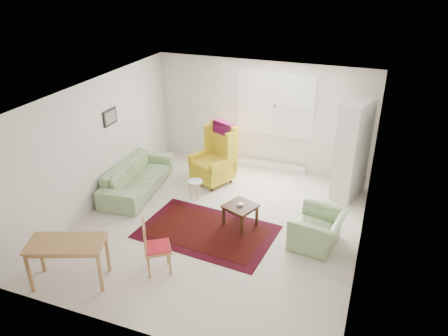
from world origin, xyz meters
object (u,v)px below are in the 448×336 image
(sofa, at_px, (137,171))
(coffee_table, at_px, (240,215))
(stool, at_px, (195,190))
(cabinet, at_px, (353,150))
(desk_chair, at_px, (157,247))
(armchair, at_px, (318,227))
(desk, at_px, (70,262))
(wingback_chair, at_px, (212,155))

(sofa, relative_size, coffee_table, 4.13)
(stool, distance_m, cabinet, 3.27)
(desk_chair, bearing_deg, armchair, -88.82)
(desk, bearing_deg, stool, 76.31)
(coffee_table, distance_m, cabinet, 2.67)
(wingback_chair, height_order, desk_chair, wingback_chair)
(sofa, xyz_separation_m, cabinet, (4.20, 1.33, 0.59))
(armchair, height_order, cabinet, cabinet)
(sofa, distance_m, desk, 2.96)
(stool, relative_size, cabinet, 0.20)
(cabinet, bearing_deg, desk_chair, -106.78)
(wingback_chair, xyz_separation_m, desk, (-0.80, -3.78, -0.31))
(coffee_table, bearing_deg, cabinet, 47.10)
(desk_chair, bearing_deg, stool, -24.66)
(sofa, distance_m, wingback_chair, 1.63)
(coffee_table, bearing_deg, desk, -128.72)
(coffee_table, xyz_separation_m, stool, (-1.18, 0.62, -0.01))
(coffee_table, xyz_separation_m, desk_chair, (-0.78, -1.69, 0.24))
(sofa, relative_size, desk_chair, 2.36)
(wingback_chair, relative_size, cabinet, 0.65)
(desk, bearing_deg, armchair, 34.23)
(coffee_table, relative_size, cabinet, 0.25)
(stool, bearing_deg, desk, -103.69)
(armchair, distance_m, wingback_chair, 2.98)
(coffee_table, height_order, desk, desk)
(coffee_table, relative_size, desk_chair, 0.57)
(coffee_table, bearing_deg, armchair, -4.27)
(stool, height_order, desk_chair, desk_chair)
(sofa, bearing_deg, desk_chair, -149.13)
(sofa, xyz_separation_m, desk, (0.56, -2.91, -0.08))
(wingback_chair, height_order, desk, wingback_chair)
(wingback_chair, height_order, cabinet, cabinet)
(sofa, height_order, desk, sofa)
(coffee_table, relative_size, stool, 1.28)
(sofa, distance_m, armchair, 3.96)
(sofa, relative_size, armchair, 2.31)
(cabinet, bearing_deg, sofa, -143.89)
(armchair, bearing_deg, stool, -97.36)
(armchair, bearing_deg, desk, -47.62)
(armchair, xyz_separation_m, stool, (-2.61, 0.72, -0.16))
(stool, bearing_deg, cabinet, 23.14)
(cabinet, relative_size, desk, 1.81)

